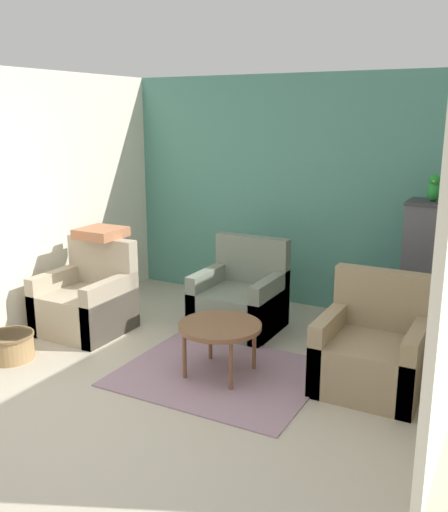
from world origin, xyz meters
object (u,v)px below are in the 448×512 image
object	(u,v)px
armchair_left	(87,303)
potted_plant	(355,292)
armchair_right	(372,354)
coffee_table	(220,329)
wicker_basket	(10,345)
parrot	(434,189)
birdcage	(426,274)
armchair_middle	(240,301)

from	to	relation	value
armchair_left	potted_plant	bearing A→B (deg)	29.09
armchair_right	coffee_table	bearing A→B (deg)	-162.48
armchair_right	wicker_basket	world-z (taller)	armchair_right
coffee_table	armchair_right	world-z (taller)	armchair_right
parrot	armchair_left	bearing A→B (deg)	-155.75
parrot	birdcage	bearing A→B (deg)	-90.00
armchair_right	armchair_middle	world-z (taller)	same
armchair_middle	potted_plant	world-z (taller)	armchair_middle
coffee_table	armchair_right	bearing A→B (deg)	17.52
armchair_left	armchair_right	world-z (taller)	same
armchair_right	potted_plant	distance (m)	1.33
birdcage	parrot	size ratio (longest dim) A/B	5.39
armchair_middle	birdcage	size ratio (longest dim) A/B	0.67
armchair_left	potted_plant	distance (m)	2.78
birdcage	parrot	world-z (taller)	parrot
parrot	potted_plant	world-z (taller)	parrot
armchair_right	parrot	world-z (taller)	parrot
parrot	armchair_right	bearing A→B (deg)	-98.09
potted_plant	wicker_basket	bearing A→B (deg)	-138.88
birdcage	potted_plant	xyz separation A→B (m)	(-0.67, -0.05, -0.28)
armchair_right	armchair_middle	size ratio (longest dim) A/B	1.00
wicker_basket	potted_plant	bearing A→B (deg)	41.12
coffee_table	armchair_left	distance (m)	1.74
coffee_table	birdcage	xyz separation A→B (m)	(1.39, 1.66, 0.26)
armchair_left	armchair_right	size ratio (longest dim) A/B	1.00
armchair_right	potted_plant	world-z (taller)	armchair_right
armchair_left	armchair_right	xyz separation A→B (m)	(2.92, 0.12, 0.00)
armchair_middle	potted_plant	bearing A→B (deg)	27.20
potted_plant	wicker_basket	distance (m)	3.42
coffee_table	wicker_basket	world-z (taller)	coffee_table
armchair_right	armchair_middle	xyz separation A→B (m)	(-1.55, 0.69, 0.00)
birdcage	wicker_basket	bearing A→B (deg)	-144.80
armchair_right	parrot	size ratio (longest dim) A/B	3.62
armchair_middle	birdcage	bearing A→B (deg)	18.77
birdcage	wicker_basket	size ratio (longest dim) A/B	3.18
armchair_middle	wicker_basket	world-z (taller)	armchair_middle
armchair_left	parrot	xyz separation A→B (m)	(3.10, 1.40, 1.21)
armchair_left	parrot	distance (m)	3.61
potted_plant	coffee_table	bearing A→B (deg)	-113.97
armchair_left	armchair_middle	size ratio (longest dim) A/B	1.00
armchair_left	wicker_basket	xyz separation A→B (m)	(-0.14, -0.89, -0.17)
coffee_table	armchair_left	world-z (taller)	armchair_left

